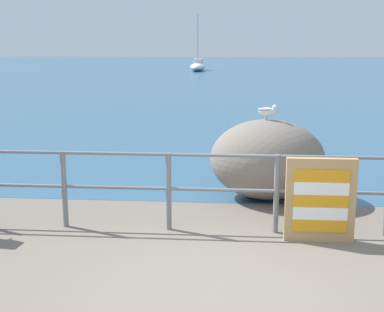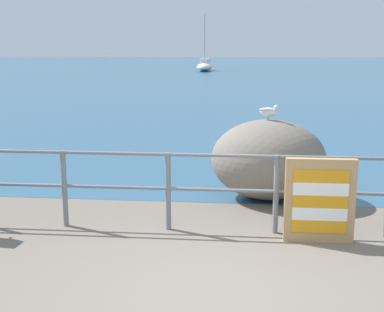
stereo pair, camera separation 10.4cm
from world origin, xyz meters
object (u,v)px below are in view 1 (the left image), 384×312
Objects in this scene: breakwater_boulder_main at (267,159)px; sailboat at (198,66)px; seagull at (267,111)px; folded_deckchair_stack at (320,200)px.

breakwater_boulder_main is 39.43m from sailboat.
sailboat reaches higher than breakwater_boulder_main.
seagull is 39.45m from sailboat.
sailboat is at bearing 110.88° from seagull.
breakwater_boulder_main is (-0.54, 1.81, 0.10)m from folded_deckchair_stack.
seagull reaches higher than breakwater_boulder_main.
sailboat reaches higher than folded_deckchair_stack.
folded_deckchair_stack is at bearing 8.61° from sailboat.
seagull is at bearing 8.08° from sailboat.
folded_deckchair_stack is 2.07m from seagull.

